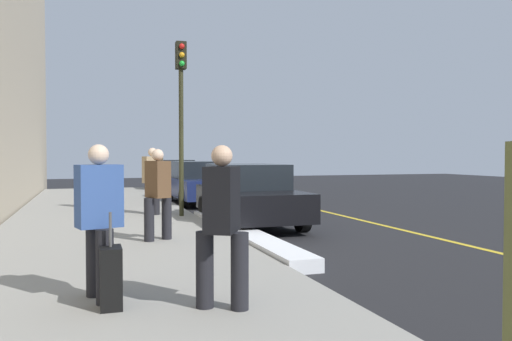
# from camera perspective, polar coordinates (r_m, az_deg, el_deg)

# --- Properties ---
(ground_plane) EXTENTS (56.00, 56.00, 0.00)m
(ground_plane) POSITION_cam_1_polar(r_m,az_deg,el_deg) (12.37, -0.63, -6.34)
(ground_plane) COLOR black
(sidewalk) EXTENTS (28.00, 4.60, 0.15)m
(sidewalk) POSITION_cam_1_polar(r_m,az_deg,el_deg) (11.79, -16.20, -6.44)
(sidewalk) COLOR gray
(sidewalk) RESTS_ON ground
(lane_stripe_centre) EXTENTS (28.00, 0.14, 0.01)m
(lane_stripe_centre) POSITION_cam_1_polar(r_m,az_deg,el_deg) (13.68, 12.31, -5.59)
(lane_stripe_centre) COLOR gold
(lane_stripe_centre) RESTS_ON ground
(snow_bank_curb) EXTENTS (6.86, 0.56, 0.22)m
(snow_bank_curb) POSITION_cam_1_polar(r_m,az_deg,el_deg) (10.75, -1.80, -6.98)
(snow_bank_curb) COLOR white
(snow_bank_curb) RESTS_ON ground
(parked_car_charcoal) EXTENTS (4.79, 1.99, 1.51)m
(parked_car_charcoal) POSITION_cam_1_polar(r_m,az_deg,el_deg) (24.39, -9.20, -0.59)
(parked_car_charcoal) COLOR black
(parked_car_charcoal) RESTS_ON ground
(parked_car_navy) EXTENTS (4.56, 1.97, 1.51)m
(parked_car_navy) POSITION_cam_1_polar(r_m,az_deg,el_deg) (18.43, -6.43, -1.32)
(parked_car_navy) COLOR black
(parked_car_navy) RESTS_ON ground
(parked_car_black) EXTENTS (4.42, 1.94, 1.51)m
(parked_car_black) POSITION_cam_1_polar(r_m,az_deg,el_deg) (12.63, -0.83, -2.71)
(parked_car_black) COLOR black
(parked_car_black) RESTS_ON ground
(pedestrian_black_coat) EXTENTS (0.54, 0.51, 1.69)m
(pedestrian_black_coat) POSITION_cam_1_polar(r_m,az_deg,el_deg) (5.29, -3.81, -5.72)
(pedestrian_black_coat) COLOR black
(pedestrian_black_coat) RESTS_ON sidewalk
(pedestrian_tan_coat) EXTENTS (0.57, 0.55, 1.78)m
(pedestrian_tan_coat) POSITION_cam_1_polar(r_m,az_deg,el_deg) (14.00, -11.46, -0.91)
(pedestrian_tan_coat) COLOR black
(pedestrian_tan_coat) RESTS_ON sidewalk
(pedestrian_brown_coat) EXTENTS (0.54, 0.53, 1.70)m
(pedestrian_brown_coat) POSITION_cam_1_polar(r_m,az_deg,el_deg) (9.67, -10.89, -2.33)
(pedestrian_brown_coat) COLOR black
(pedestrian_brown_coat) RESTS_ON sidewalk
(pedestrian_blue_coat) EXTENTS (0.55, 0.52, 1.70)m
(pedestrian_blue_coat) POSITION_cam_1_polar(r_m,az_deg,el_deg) (5.84, -17.10, -5.01)
(pedestrian_blue_coat) COLOR black
(pedestrian_blue_coat) RESTS_ON sidewalk
(traffic_light_pole) EXTENTS (0.35, 0.26, 4.51)m
(traffic_light_pole) POSITION_cam_1_polar(r_m,az_deg,el_deg) (13.50, -8.35, 7.90)
(traffic_light_pole) COLOR #2D2D19
(traffic_light_pole) RESTS_ON sidewalk
(rolling_suitcase) EXTENTS (0.34, 0.22, 1.00)m
(rolling_suitcase) POSITION_cam_1_polar(r_m,az_deg,el_deg) (5.60, -15.89, -11.39)
(rolling_suitcase) COLOR black
(rolling_suitcase) RESTS_ON sidewalk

